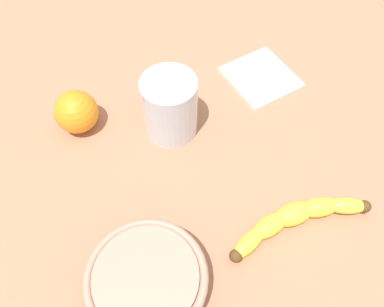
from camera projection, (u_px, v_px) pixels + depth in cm
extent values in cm
cube|color=#AB7356|center=(207.00, 192.00, 63.99)|extent=(120.00, 120.00, 3.00)
ellipsoid|color=yellow|center=(346.00, 206.00, 59.01)|extent=(6.73, 3.75, 2.53)
ellipsoid|color=yellow|center=(319.00, 207.00, 58.86)|extent=(6.35, 3.03, 3.03)
ellipsoid|color=yellow|center=(293.00, 214.00, 58.25)|extent=(6.92, 4.72, 3.52)
ellipsoid|color=yellow|center=(270.00, 226.00, 57.20)|extent=(7.03, 5.27, 3.03)
ellipsoid|color=yellow|center=(249.00, 243.00, 55.76)|extent=(6.67, 5.69, 2.53)
sphere|color=#513819|center=(365.00, 206.00, 58.95)|extent=(1.94, 1.94, 1.94)
sphere|color=#513819|center=(236.00, 256.00, 54.66)|extent=(1.94, 1.94, 1.94)
cylinder|color=silver|center=(170.00, 107.00, 64.82)|extent=(9.38, 9.38, 11.46)
cylinder|color=#F9BD73|center=(170.00, 110.00, 65.39)|extent=(8.88, 8.88, 9.59)
cylinder|color=tan|center=(147.00, 281.00, 51.86)|extent=(14.09, 14.09, 5.19)
torus|color=tan|center=(146.00, 277.00, 50.19)|extent=(16.52, 16.52, 1.20)
sphere|color=orange|center=(76.00, 112.00, 66.71)|extent=(7.61, 7.61, 7.61)
cube|color=white|center=(261.00, 77.00, 76.19)|extent=(15.98, 16.31, 0.60)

